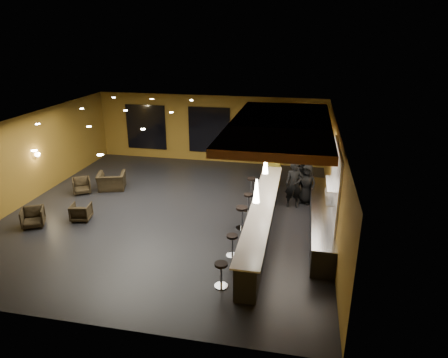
% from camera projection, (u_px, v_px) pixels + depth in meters
% --- Properties ---
extents(floor, '(12.00, 13.00, 0.10)m').
position_uv_depth(floor, '(171.00, 212.00, 15.57)').
color(floor, black).
rests_on(floor, ground).
extents(ceiling, '(12.00, 13.00, 0.10)m').
position_uv_depth(ceiling, '(167.00, 121.00, 14.31)').
color(ceiling, black).
extents(wall_back, '(12.00, 0.10, 3.50)m').
position_uv_depth(wall_back, '(210.00, 129.00, 20.95)').
color(wall_back, brown).
rests_on(wall_back, floor).
extents(wall_front, '(12.00, 0.10, 3.50)m').
position_uv_depth(wall_front, '(74.00, 262.00, 8.93)').
color(wall_front, brown).
rests_on(wall_front, floor).
extents(wall_left, '(0.10, 13.00, 3.50)m').
position_uv_depth(wall_left, '(26.00, 159.00, 16.07)').
color(wall_left, brown).
rests_on(wall_left, floor).
extents(wall_right, '(0.10, 13.00, 3.50)m').
position_uv_depth(wall_right, '(336.00, 180.00, 13.81)').
color(wall_right, brown).
rests_on(wall_right, floor).
extents(wood_soffit, '(3.60, 8.00, 0.28)m').
position_uv_depth(wood_soffit, '(280.00, 125.00, 14.55)').
color(wood_soffit, '#AD5D32').
rests_on(wood_soffit, ceiling).
extents(window_left, '(2.20, 0.06, 2.40)m').
position_uv_depth(window_left, '(146.00, 127.00, 21.52)').
color(window_left, black).
rests_on(window_left, wall_back).
extents(window_center, '(2.20, 0.06, 2.40)m').
position_uv_depth(window_center, '(209.00, 130.00, 20.87)').
color(window_center, black).
rests_on(window_center, wall_back).
extents(window_right, '(2.20, 0.06, 2.40)m').
position_uv_depth(window_right, '(266.00, 133.00, 20.31)').
color(window_right, black).
rests_on(window_right, wall_back).
extents(tile_backsplash, '(0.06, 3.20, 2.40)m').
position_uv_depth(tile_backsplash, '(335.00, 183.00, 12.82)').
color(tile_backsplash, white).
rests_on(tile_backsplash, wall_right).
extents(bar_counter, '(0.60, 8.00, 1.00)m').
position_uv_depth(bar_counter, '(262.00, 219.00, 13.78)').
color(bar_counter, black).
rests_on(bar_counter, floor).
extents(bar_top, '(0.78, 8.10, 0.05)m').
position_uv_depth(bar_top, '(263.00, 205.00, 13.60)').
color(bar_top, silver).
rests_on(bar_top, bar_counter).
extents(prep_counter, '(0.70, 6.00, 0.86)m').
position_uv_depth(prep_counter, '(321.00, 220.00, 13.89)').
color(prep_counter, black).
rests_on(prep_counter, floor).
extents(prep_top, '(0.72, 6.00, 0.03)m').
position_uv_depth(prep_top, '(322.00, 208.00, 13.73)').
color(prep_top, silver).
rests_on(prep_top, prep_counter).
extents(wall_shelf_lower, '(0.30, 1.50, 0.03)m').
position_uv_depth(wall_shelf_lower, '(330.00, 197.00, 12.81)').
color(wall_shelf_lower, silver).
rests_on(wall_shelf_lower, wall_right).
extents(wall_shelf_upper, '(0.30, 1.50, 0.03)m').
position_uv_depth(wall_shelf_upper, '(331.00, 184.00, 12.65)').
color(wall_shelf_upper, silver).
rests_on(wall_shelf_upper, wall_right).
extents(column, '(0.60, 0.60, 3.50)m').
position_uv_depth(column, '(275.00, 148.00, 17.56)').
color(column, olive).
rests_on(column, floor).
extents(wall_sconce, '(0.22, 0.22, 0.22)m').
position_uv_depth(wall_sconce, '(37.00, 154.00, 16.48)').
color(wall_sconce, '#FFE5B2').
rests_on(wall_sconce, wall_left).
extents(pendant_0, '(0.20, 0.20, 0.70)m').
position_uv_depth(pendant_0, '(256.00, 191.00, 11.30)').
color(pendant_0, white).
rests_on(pendant_0, wood_soffit).
extents(pendant_1, '(0.20, 0.20, 0.70)m').
position_uv_depth(pendant_1, '(266.00, 164.00, 13.59)').
color(pendant_1, white).
rests_on(pendant_1, wood_soffit).
extents(pendant_2, '(0.20, 0.20, 0.70)m').
position_uv_depth(pendant_2, '(272.00, 144.00, 15.88)').
color(pendant_2, white).
rests_on(pendant_2, wood_soffit).
extents(staff_a, '(0.74, 0.54, 1.88)m').
position_uv_depth(staff_a, '(294.00, 184.00, 15.64)').
color(staff_a, black).
rests_on(staff_a, floor).
extents(staff_b, '(1.08, 0.98, 1.82)m').
position_uv_depth(staff_b, '(304.00, 177.00, 16.53)').
color(staff_b, black).
rests_on(staff_b, floor).
extents(staff_c, '(0.93, 0.77, 1.64)m').
position_uv_depth(staff_c, '(307.00, 184.00, 16.00)').
color(staff_c, black).
rests_on(staff_c, floor).
extents(armchair_a, '(1.01, 1.02, 0.69)m').
position_uv_depth(armchair_a, '(33.00, 217.00, 14.25)').
color(armchair_a, black).
rests_on(armchair_a, floor).
extents(armchair_b, '(0.80, 0.81, 0.63)m').
position_uv_depth(armchair_b, '(81.00, 212.00, 14.74)').
color(armchair_b, black).
rests_on(armchair_b, floor).
extents(armchair_c, '(1.00, 1.01, 0.67)m').
position_uv_depth(armchair_c, '(82.00, 186.00, 17.17)').
color(armchair_c, black).
rests_on(armchair_c, floor).
extents(armchair_d, '(1.41, 1.31, 0.75)m').
position_uv_depth(armchair_d, '(112.00, 181.00, 17.54)').
color(armchair_d, black).
rests_on(armchair_d, floor).
extents(bar_stool_0, '(0.38, 0.38, 0.74)m').
position_uv_depth(bar_stool_0, '(221.00, 272.00, 10.83)').
color(bar_stool_0, silver).
rests_on(bar_stool_0, floor).
extents(bar_stool_1, '(0.37, 0.37, 0.73)m').
position_uv_depth(bar_stool_1, '(232.00, 243.00, 12.32)').
color(bar_stool_1, silver).
rests_on(bar_stool_1, floor).
extents(bar_stool_2, '(0.42, 0.42, 0.84)m').
position_uv_depth(bar_stool_2, '(242.00, 215.00, 13.99)').
color(bar_stool_2, silver).
rests_on(bar_stool_2, floor).
extents(bar_stool_3, '(0.37, 0.37, 0.72)m').
position_uv_depth(bar_stool_3, '(248.00, 200.00, 15.38)').
color(bar_stool_3, silver).
rests_on(bar_stool_3, floor).
extents(bar_stool_4, '(0.39, 0.39, 0.76)m').
position_uv_depth(bar_stool_4, '(251.00, 184.00, 16.92)').
color(bar_stool_4, silver).
rests_on(bar_stool_4, floor).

